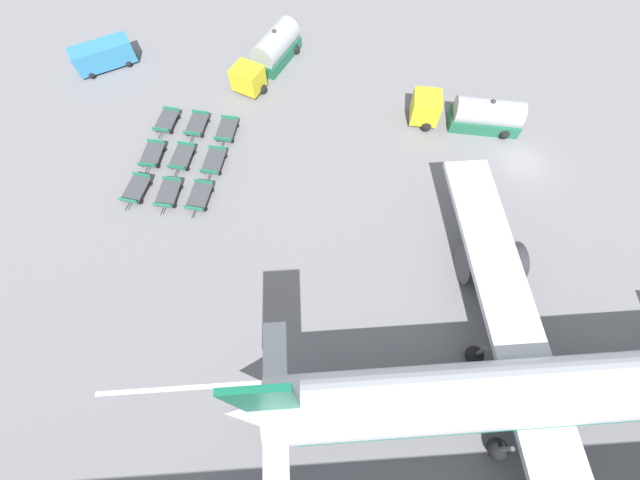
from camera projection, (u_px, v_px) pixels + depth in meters
name	position (u px, v px, depth m)	size (l,w,h in m)	color
ground_plane	(524.00, 163.00, 33.64)	(500.00, 500.00, 0.00)	gray
airplane	(551.00, 391.00, 21.92)	(33.35, 37.07, 12.25)	silver
fuel_tanker_primary	(271.00, 53.00, 38.24)	(9.11, 6.90, 3.24)	yellow
fuel_tanker_secondary	(472.00, 114.00, 34.53)	(4.50, 9.89, 3.04)	yellow
service_van	(103.00, 55.00, 38.24)	(4.24, 5.96, 2.33)	teal
baggage_dolly_row_near_col_a	(167.00, 121.00, 35.24)	(3.46, 2.15, 0.92)	#424449
baggage_dolly_row_near_col_b	(152.00, 155.00, 33.43)	(3.45, 1.98, 0.92)	#424449
baggage_dolly_row_near_col_c	(136.00, 189.00, 31.76)	(3.46, 2.21, 0.92)	#424449
baggage_dolly_row_mid_a_col_a	(197.00, 125.00, 35.03)	(3.46, 2.08, 0.92)	#424449
baggage_dolly_row_mid_a_col_b	(182.00, 157.00, 33.30)	(3.46, 2.10, 0.92)	#424449
baggage_dolly_row_mid_a_col_c	(168.00, 194.00, 31.56)	(3.45, 2.00, 0.92)	#424449
baggage_dolly_row_mid_b_col_a	(227.00, 130.00, 34.74)	(3.46, 2.05, 0.92)	#424449
baggage_dolly_row_mid_b_col_b	(214.00, 162.00, 33.09)	(3.46, 2.07, 0.92)	#424449
baggage_dolly_row_mid_b_col_c	(199.00, 197.00, 31.42)	(3.46, 2.10, 0.92)	#424449
stand_guidance_stripe	(399.00, 373.00, 25.53)	(0.51, 39.04, 0.01)	white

